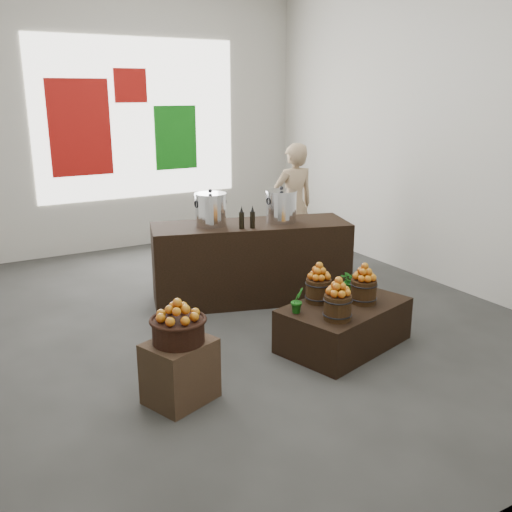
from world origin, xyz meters
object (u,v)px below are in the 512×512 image
crate (180,371)px  shopper (293,205)px  wicker_basket (178,331)px  stock_pot_center (281,207)px  display_table (344,325)px  counter (251,262)px  stock_pot_left (211,210)px

crate → shopper: bearing=43.4°
wicker_basket → stock_pot_center: bearing=39.6°
wicker_basket → shopper: size_ratio=0.24×
display_table → counter: bearing=80.2°
wicker_basket → counter: 2.41m
crate → stock_pot_left: size_ratio=1.46×
stock_pot_left → display_table: bearing=-70.7°
display_table → stock_pot_center: 1.74m
stock_pot_left → stock_pot_center: size_ratio=1.00×
counter → shopper: 1.63m
shopper → crate: bearing=44.9°
stock_pot_left → stock_pot_center: bearing=-16.9°
display_table → counter: counter is taller
crate → display_table: bearing=5.3°
counter → stock_pot_center: size_ratio=6.47×
counter → stock_pot_left: 0.80m
crate → wicker_basket: (0.00, 0.00, 0.35)m
crate → stock_pot_center: stock_pot_center is taller
crate → shopper: shopper is taller
wicker_basket → display_table: bearing=5.3°
wicker_basket → display_table: 1.85m
wicker_basket → stock_pot_center: stock_pot_center is taller
counter → shopper: (1.24, 0.98, 0.40)m
stock_pot_center → wicker_basket: bearing=-140.4°
display_table → stock_pot_left: 2.04m
crate → stock_pot_center: bearing=39.6°
display_table → shopper: 2.86m
stock_pot_center → stock_pot_left: bearing=163.1°
display_table → stock_pot_left: bearing=93.9°
crate → shopper: size_ratio=0.30×
wicker_basket → counter: counter is taller
wicker_basket → stock_pot_center: 2.64m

